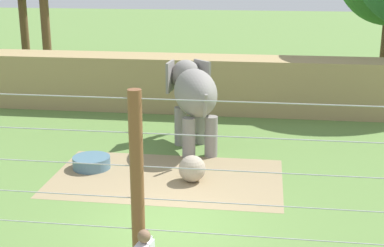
{
  "coord_description": "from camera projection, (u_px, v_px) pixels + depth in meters",
  "views": [
    {
      "loc": [
        2.1,
        -11.23,
        5.81
      ],
      "look_at": [
        0.05,
        3.65,
        1.4
      ],
      "focal_mm": 51.25,
      "sensor_mm": 36.0,
      "label": 1
    }
  ],
  "objects": [
    {
      "name": "ground_plane",
      "position": [
        168.0,
        226.0,
        12.59
      ],
      "size": [
        120.0,
        120.0,
        0.0
      ],
      "primitive_type": "plane",
      "color": "#5B7F3D"
    },
    {
      "name": "dirt_patch",
      "position": [
        167.0,
        178.0,
        15.4
      ],
      "size": [
        6.46,
        3.75,
        0.01
      ],
      "primitive_type": "cube",
      "rotation": [
        0.0,
        0.0,
        0.0
      ],
      "color": "#937F5B",
      "rests_on": "ground"
    },
    {
      "name": "embankment_wall",
      "position": [
        214.0,
        84.0,
        22.16
      ],
      "size": [
        36.0,
        1.8,
        2.2
      ],
      "primitive_type": "cube",
      "color": "tan",
      "rests_on": "ground"
    },
    {
      "name": "elephant",
      "position": [
        193.0,
        94.0,
        17.46
      ],
      "size": [
        2.16,
        3.46,
        2.69
      ],
      "color": "gray",
      "rests_on": "ground"
    },
    {
      "name": "enrichment_ball",
      "position": [
        192.0,
        169.0,
        15.06
      ],
      "size": [
        0.75,
        0.75,
        0.75
      ],
      "primitive_type": "sphere",
      "color": "tan",
      "rests_on": "ground"
    },
    {
      "name": "cable_fence",
      "position": [
        139.0,
        196.0,
        9.52
      ],
      "size": [
        11.41,
        0.24,
        3.82
      ],
      "color": "brown",
      "rests_on": "ground"
    },
    {
      "name": "water_tub",
      "position": [
        92.0,
        162.0,
        16.09
      ],
      "size": [
        1.1,
        1.1,
        0.35
      ],
      "color": "slate",
      "rests_on": "ground"
    }
  ]
}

